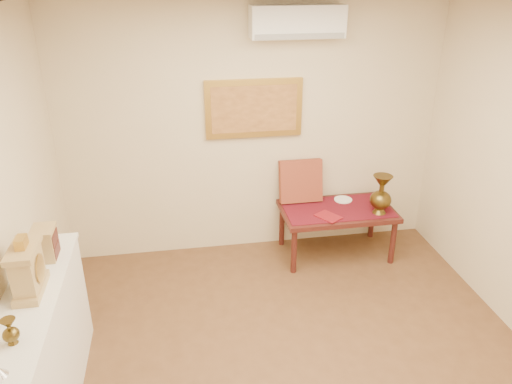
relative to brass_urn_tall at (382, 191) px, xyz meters
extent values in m
plane|color=white|center=(-1.25, -1.71, 1.89)|extent=(4.50, 4.50, 0.00)
cube|color=beige|center=(-1.25, 0.54, 0.54)|extent=(4.00, 0.02, 2.70)
cube|color=#5E0F1B|center=(-0.40, 0.17, -0.26)|extent=(1.14, 0.59, 0.01)
cylinder|color=white|center=(-0.28, 0.35, -0.25)|extent=(0.20, 0.20, 0.01)
cube|color=maroon|center=(-0.56, -0.01, -0.25)|extent=(0.29, 0.31, 0.01)
cube|color=maroon|center=(-0.75, 0.43, -0.02)|extent=(0.47, 0.19, 0.48)
cube|color=white|center=(-3.08, -1.71, -0.34)|extent=(0.35, 2.00, 0.95)
cube|color=white|center=(-3.08, -1.71, 0.15)|extent=(0.37, 2.02, 0.03)
cube|color=tan|center=(-3.07, -1.47, 0.19)|extent=(0.16, 0.36, 0.05)
cube|color=tan|center=(-3.07, -1.47, 0.34)|extent=(0.14, 0.30, 0.25)
cylinder|color=beige|center=(-3.00, -1.47, 0.34)|extent=(0.01, 0.17, 0.17)
cylinder|color=gold|center=(-2.99, -1.47, 0.34)|extent=(0.01, 0.19, 0.19)
cube|color=tan|center=(-3.07, -1.47, 0.49)|extent=(0.17, 0.34, 0.04)
cube|color=gold|center=(-3.07, -1.47, 0.54)|extent=(0.06, 0.11, 0.07)
cube|color=tan|center=(-3.06, -1.05, 0.28)|extent=(0.15, 0.20, 0.22)
cube|color=#471A15|center=(-2.98, -1.05, 0.23)|extent=(0.01, 0.17, 0.09)
cube|color=#471A15|center=(-2.98, -1.05, 0.33)|extent=(0.01, 0.17, 0.09)
cube|color=tan|center=(-3.06, -1.05, 0.40)|extent=(0.16, 0.21, 0.02)
cube|color=#471A15|center=(-0.40, 0.17, -0.29)|extent=(1.20, 0.70, 0.05)
cylinder|color=#471A15|center=(-0.94, -0.12, -0.56)|extent=(0.06, 0.06, 0.50)
cylinder|color=#471A15|center=(0.14, -0.12, -0.56)|extent=(0.06, 0.06, 0.50)
cylinder|color=#471A15|center=(-0.94, 0.46, -0.56)|extent=(0.06, 0.06, 0.50)
cylinder|color=#471A15|center=(0.14, 0.46, -0.56)|extent=(0.06, 0.06, 0.50)
cube|color=gold|center=(-1.25, 0.51, 0.79)|extent=(1.00, 0.05, 0.60)
cube|color=#B67A3F|center=(-1.25, 0.49, 0.79)|extent=(0.88, 0.01, 0.48)
cube|color=white|center=(-0.85, 0.41, 1.64)|extent=(0.90, 0.24, 0.30)
cube|color=gray|center=(-0.85, 0.29, 1.52)|extent=(0.86, 0.02, 0.05)
camera|label=1|loc=(-2.07, -4.40, 2.14)|focal=35.00mm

